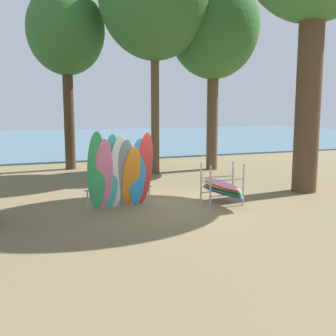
{
  "coord_description": "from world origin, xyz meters",
  "views": [
    {
      "loc": [
        -4.25,
        -10.52,
        2.81
      ],
      "look_at": [
        0.09,
        0.33,
        1.1
      ],
      "focal_mm": 42.21,
      "sensor_mm": 36.0,
      "label": 1
    }
  ],
  "objects_px": {
    "tree_far_right_back": "(66,32)",
    "leaning_board_pile": "(121,173)",
    "board_storage_rack": "(222,188)",
    "tree_far_left_back": "(214,28)"
  },
  "relations": [
    {
      "from": "tree_far_left_back",
      "to": "board_storage_rack",
      "type": "height_order",
      "value": "tree_far_left_back"
    },
    {
      "from": "tree_far_left_back",
      "to": "tree_far_right_back",
      "type": "bearing_deg",
      "value": 157.78
    },
    {
      "from": "tree_far_left_back",
      "to": "tree_far_right_back",
      "type": "xyz_separation_m",
      "value": [
        -6.3,
        2.57,
        -0.18
      ]
    },
    {
      "from": "tree_far_right_back",
      "to": "leaning_board_pile",
      "type": "relative_size",
      "value": 3.77
    },
    {
      "from": "board_storage_rack",
      "to": "tree_far_left_back",
      "type": "bearing_deg",
      "value": 64.36
    },
    {
      "from": "tree_far_right_back",
      "to": "tree_far_left_back",
      "type": "bearing_deg",
      "value": -22.22
    },
    {
      "from": "tree_far_left_back",
      "to": "leaning_board_pile",
      "type": "xyz_separation_m",
      "value": [
        -6.07,
        -5.91,
        -5.53
      ]
    },
    {
      "from": "tree_far_right_back",
      "to": "leaning_board_pile",
      "type": "xyz_separation_m",
      "value": [
        0.22,
        -8.48,
        -5.34
      ]
    },
    {
      "from": "tree_far_right_back",
      "to": "board_storage_rack",
      "type": "distance_m",
      "value": 11.28
    },
    {
      "from": "tree_far_left_back",
      "to": "leaning_board_pile",
      "type": "distance_m",
      "value": 10.12
    }
  ]
}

